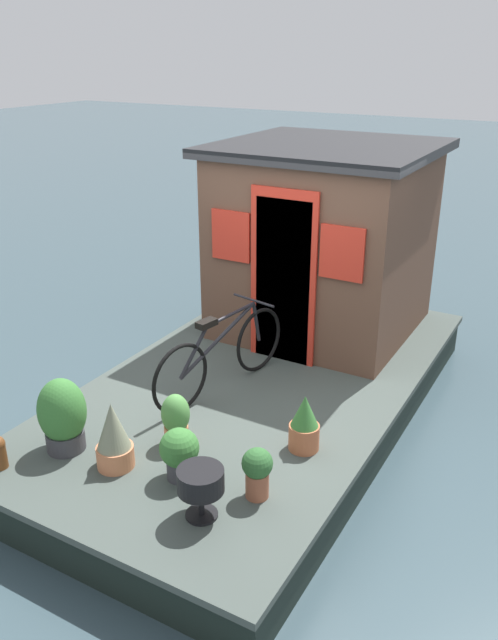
% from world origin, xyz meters
% --- Properties ---
extents(ground_plane, '(60.00, 60.00, 0.00)m').
position_xyz_m(ground_plane, '(0.00, 0.00, 0.00)').
color(ground_plane, '#384C54').
extents(houseboat_deck, '(5.22, 2.81, 0.44)m').
position_xyz_m(houseboat_deck, '(0.00, 0.00, 0.22)').
color(houseboat_deck, '#424C47').
rests_on(houseboat_deck, ground_plane).
extents(houseboat_cabin, '(2.19, 2.23, 2.10)m').
position_xyz_m(houseboat_cabin, '(1.50, 0.00, 1.50)').
color(houseboat_cabin, brown).
rests_on(houseboat_cabin, houseboat_deck).
extents(bicycle, '(1.71, 0.53, 0.79)m').
position_xyz_m(bicycle, '(-0.37, 0.20, 0.81)').
color(bicycle, black).
rests_on(bicycle, houseboat_deck).
extents(potted_plant_sage, '(0.23, 0.23, 0.40)m').
position_xyz_m(potted_plant_sage, '(-1.60, -0.86, 0.67)').
color(potted_plant_sage, '#935138').
rests_on(potted_plant_sage, houseboat_deck).
extents(potted_plant_mint, '(0.30, 0.30, 0.42)m').
position_xyz_m(potted_plant_mint, '(-1.70, -0.25, 0.67)').
color(potted_plant_mint, '#38383D').
rests_on(potted_plant_mint, houseboat_deck).
extents(potted_plant_rosemary, '(0.39, 0.39, 0.63)m').
position_xyz_m(potted_plant_rosemary, '(-1.84, 0.79, 0.76)').
color(potted_plant_rosemary, '#38383D').
rests_on(potted_plant_rosemary, houseboat_deck).
extents(potted_plant_succulent, '(0.24, 0.24, 0.46)m').
position_xyz_m(potted_plant_succulent, '(-1.34, 0.04, 0.68)').
color(potted_plant_succulent, '#C6754C').
rests_on(potted_plant_succulent, houseboat_deck).
extents(potted_plant_basil, '(0.25, 0.25, 0.49)m').
position_xyz_m(potted_plant_basil, '(-0.88, -0.90, 0.68)').
color(potted_plant_basil, '#B2603D').
rests_on(potted_plant_basil, houseboat_deck).
extents(potted_plant_thyme, '(0.29, 0.29, 0.56)m').
position_xyz_m(potted_plant_thyme, '(-1.83, 0.28, 0.71)').
color(potted_plant_thyme, '#C6754C').
rests_on(potted_plant_thyme, houseboat_deck).
extents(charcoal_grill, '(0.33, 0.33, 0.38)m').
position_xyz_m(charcoal_grill, '(-1.98, -0.63, 0.73)').
color(charcoal_grill, black).
rests_on(charcoal_grill, houseboat_deck).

